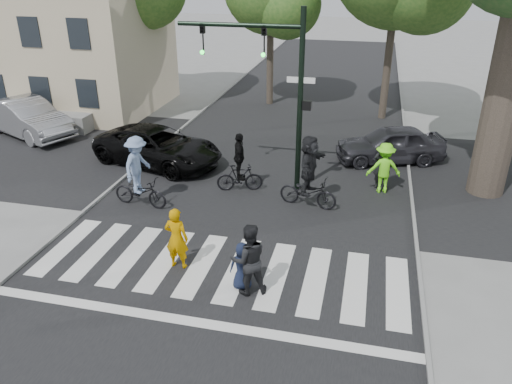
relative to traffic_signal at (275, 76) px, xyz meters
The scene contains 19 objects.
ground 7.33m from the traffic_signal, 93.27° to the right, with size 120.00×120.00×0.00m, color gray.
road_stem 4.09m from the traffic_signal, 106.46° to the right, with size 10.00×70.00×0.01m, color black.
road_cross 4.31m from the traffic_signal, 101.11° to the left, with size 70.00×10.00×0.01m, color black.
curb_left 6.74m from the traffic_signal, 167.50° to the right, with size 0.10×70.00×0.10m, color gray.
curb_right 6.19m from the traffic_signal, 14.31° to the right, with size 0.10×70.00×0.10m, color gray.
crosswalk 6.78m from the traffic_signal, 93.66° to the right, with size 10.00×3.85×0.01m.
traffic_signal is the anchor object (origin of this frame).
house 14.17m from the traffic_signal, 146.70° to the left, with size 8.40×8.10×8.82m.
pedestrian_woman 6.37m from the traffic_signal, 104.63° to the right, with size 0.62×0.41×1.69m, color #CA8800.
pedestrian_child 6.76m from the traffic_signal, 85.74° to the right, with size 0.60×0.39×1.23m, color #161D36.
pedestrian_adult 6.76m from the traffic_signal, 83.95° to the right, with size 0.89×0.69×1.83m, color black.
cyclist_left 5.38m from the traffic_signal, 148.38° to the right, with size 1.92×1.28×2.35m.
cyclist_mid 3.28m from the traffic_signal, 153.31° to the right, with size 1.64×1.03×2.06m.
cyclist_right 3.37m from the traffic_signal, 40.43° to the right, with size 1.97×1.83×2.39m.
car_suv 5.82m from the traffic_signal, 166.92° to the left, with size 2.35×5.10×1.42m, color black.
car_silver 12.49m from the traffic_signal, 166.13° to the left, with size 1.74×4.99×1.64m, color #999A9E.
car_grey 6.12m from the traffic_signal, 40.98° to the left, with size 1.67×4.16×1.42m, color #323137.
bystander_hivis 4.80m from the traffic_signal, ahead, with size 1.14×0.65×1.76m, color #76FF1F.
bystander_dark 4.83m from the traffic_signal, 12.23° to the left, with size 0.62×0.40×1.69m, color black.
Camera 1 is at (3.43, -9.38, 7.37)m, focal length 35.00 mm.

